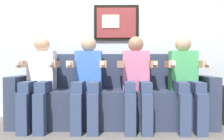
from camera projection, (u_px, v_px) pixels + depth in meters
The scene contains 7 objects.
ground_plane at pixel (112, 132), 2.75m from camera, with size 6.34×6.34×0.00m, color #66605B.
back_wall_assembly at pixel (113, 27), 3.48m from camera, with size 4.87×0.10×2.60m.
couch at pixel (112, 100), 3.07m from camera, with size 2.47×0.58×0.90m.
person_leftmost at pixel (39, 78), 2.90m from camera, with size 0.46×0.56×1.11m.
person_left_center at pixel (88, 78), 2.90m from camera, with size 0.46×0.56×1.11m.
person_right_center at pixel (137, 78), 2.89m from camera, with size 0.46×0.56×1.11m.
person_rightmost at pixel (186, 78), 2.88m from camera, with size 0.46×0.56×1.11m.
Camera 1 is at (0.04, -2.73, 0.78)m, focal length 39.02 mm.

